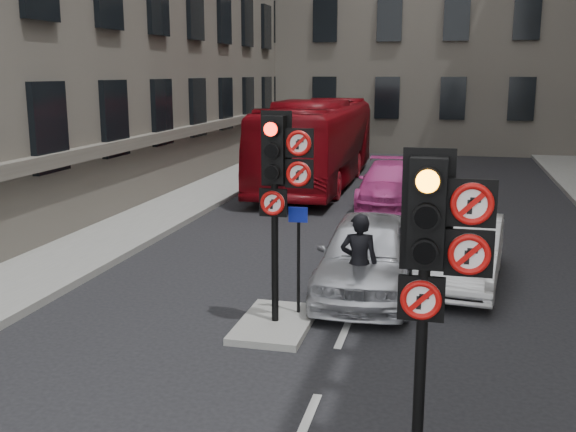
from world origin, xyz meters
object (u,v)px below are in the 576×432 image
at_px(motorcyclist, 359,264).
at_px(info_sign, 298,245).
at_px(signal_near, 434,250).
at_px(car_white, 463,251).
at_px(bus_red, 317,143).
at_px(car_pink, 389,184).
at_px(car_silver, 368,255).
at_px(signal_far, 280,172).
at_px(motorcycle, 380,265).

height_order(motorcyclist, info_sign, info_sign).
distance_m(signal_near, car_white, 7.58).
bearing_deg(info_sign, bus_red, 94.33).
height_order(car_white, car_pink, car_pink).
distance_m(signal_near, motorcyclist, 5.45).
height_order(car_white, info_sign, info_sign).
bearing_deg(car_pink, info_sign, -94.85).
xyz_separation_m(signal_near, bus_red, (-4.91, 19.04, -0.94)).
relative_size(car_white, motorcyclist, 2.25).
bearing_deg(car_silver, car_pink, 91.73).
bearing_deg(car_white, signal_far, -126.83).
xyz_separation_m(car_silver, bus_red, (-3.54, 12.79, 0.86)).
xyz_separation_m(motorcyclist, info_sign, (-1.00, -0.53, 0.42)).
distance_m(car_white, car_pink, 8.48).
xyz_separation_m(car_pink, motorcycle, (0.61, -8.78, -0.25)).
relative_size(car_silver, car_white, 1.09).
relative_size(signal_far, car_white, 0.85).
distance_m(motorcycle, info_sign, 2.71).
relative_size(signal_near, car_silver, 0.78).
bearing_deg(motorcycle, car_pink, 92.82).
bearing_deg(car_silver, signal_near, -78.40).
bearing_deg(car_silver, car_white, 29.62).
xyz_separation_m(signal_near, info_sign, (-2.39, 4.48, -1.22)).
bearing_deg(car_silver, bus_red, 104.65).
bearing_deg(car_silver, motorcyclist, -91.44).
xyz_separation_m(signal_far, car_silver, (1.23, 2.25, -1.92)).
relative_size(signal_far, car_silver, 0.78).
bearing_deg(motorcyclist, car_pink, -92.50).
xyz_separation_m(car_white, motorcyclist, (-1.85, -2.32, 0.24)).
bearing_deg(car_white, motorcyclist, -122.79).
relative_size(signal_near, motorcyclist, 1.91).
bearing_deg(car_pink, signal_near, -85.17).
bearing_deg(signal_near, car_white, 86.38).
distance_m(signal_far, motorcycle, 3.81).
xyz_separation_m(signal_near, car_white, (0.46, 7.33, -1.89)).
relative_size(bus_red, motorcycle, 7.98).
xyz_separation_m(car_white, bus_red, (-5.38, 11.71, 0.96)).
distance_m(car_pink, motorcycle, 8.81).
xyz_separation_m(signal_far, bus_red, (-2.31, 15.04, -1.06)).
bearing_deg(bus_red, signal_far, -81.70).
height_order(bus_red, motorcyclist, bus_red).
distance_m(signal_far, motorcyclist, 2.37).
bearing_deg(motorcycle, motorcyclist, -98.37).
distance_m(car_pink, motorcyclist, 10.51).
bearing_deg(signal_near, bus_red, 104.47).
bearing_deg(car_pink, car_white, -76.35).
relative_size(car_white, info_sign, 2.19).
relative_size(signal_far, info_sign, 1.86).
relative_size(signal_near, signal_far, 1.00).
xyz_separation_m(car_silver, car_pink, (-0.41, 9.26, -0.08)).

